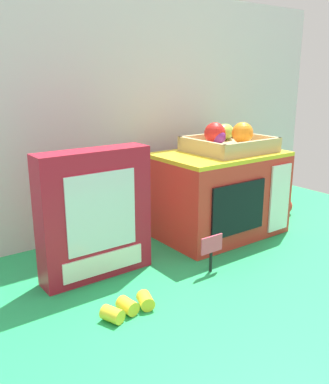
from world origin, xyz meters
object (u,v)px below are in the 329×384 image
(food_groups_crate, at_px, (228,141))
(loose_toy_banana, at_px, (129,307))
(cookie_set_box, at_px, (95,215))
(loose_toy_apple, at_px, (284,206))
(toy_microwave, at_px, (219,194))
(price_sign, at_px, (212,248))

(food_groups_crate, height_order, loose_toy_banana, food_groups_crate)
(cookie_set_box, height_order, loose_toy_apple, cookie_set_box)
(loose_toy_apple, bearing_deg, food_groups_crate, 176.20)
(toy_microwave, height_order, price_sign, toy_microwave)
(toy_microwave, xyz_separation_m, loose_toy_apple, (0.33, -0.00, -0.10))
(price_sign, bearing_deg, loose_toy_banana, -171.07)
(toy_microwave, distance_m, loose_toy_banana, 0.56)
(loose_toy_banana, xyz_separation_m, loose_toy_apple, (0.82, 0.24, 0.01))
(food_groups_crate, height_order, cookie_set_box, food_groups_crate)
(cookie_set_box, bearing_deg, loose_toy_apple, 2.33)
(food_groups_crate, xyz_separation_m, loose_toy_banana, (-0.53, -0.26, -0.28))
(cookie_set_box, distance_m, loose_toy_banana, 0.25)
(toy_microwave, distance_m, loose_toy_apple, 0.35)
(toy_microwave, height_order, cookie_set_box, cookie_set_box)
(food_groups_crate, xyz_separation_m, loose_toy_apple, (0.29, -0.02, -0.27))
(price_sign, xyz_separation_m, loose_toy_apple, (0.54, 0.19, -0.04))
(loose_toy_banana, bearing_deg, price_sign, 8.93)
(food_groups_crate, bearing_deg, loose_toy_apple, -3.80)
(food_groups_crate, xyz_separation_m, cookie_set_box, (-0.50, -0.05, -0.13))
(toy_microwave, distance_m, cookie_set_box, 0.46)
(food_groups_crate, distance_m, price_sign, 0.40)
(toy_microwave, relative_size, loose_toy_banana, 3.00)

